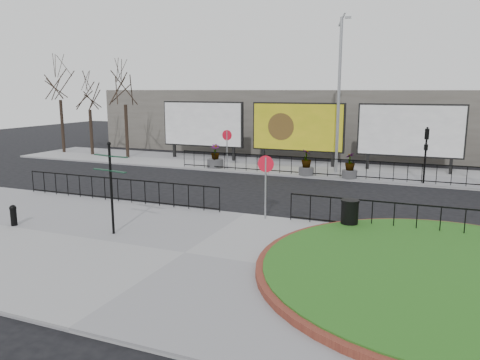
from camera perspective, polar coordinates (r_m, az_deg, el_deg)
The scene contains 25 objects.
ground at distance 19.00m, azimuth 0.64°, elevation -4.44°, with size 90.00×90.00×0.00m, color black.
pavement_near at distance 14.68m, azimuth -6.75°, elevation -8.99°, with size 30.00×10.00×0.12m, color gray.
pavement_far at distance 30.21m, azimuth 9.16°, elevation 1.33°, with size 44.00×6.00×0.12m, color gray.
brick_edge at distance 13.89m, azimuth 24.23°, elevation -10.45°, with size 10.40×10.40×0.18m, color brown.
grass_lawn at distance 13.88m, azimuth 24.24°, elevation -10.37°, with size 10.00×10.00×0.22m, color #1D5015.
railing_near_left at distance 21.51m, azimuth -14.67°, elevation -1.14°, with size 10.00×0.10×1.10m, color black, non-canonical shape.
railing_near_right at distance 17.27m, azimuth 20.75°, elevation -4.46°, with size 9.00×0.10×1.10m, color black, non-canonical shape.
railing_far at distance 27.29m, azimuth 9.91°, elevation 1.57°, with size 18.00×0.10×1.10m, color black, non-canonical shape.
speed_sign_far at distance 29.10m, azimuth -1.59°, elevation 4.79°, with size 0.64×0.07×2.47m.
speed_sign_near at distance 17.87m, azimuth 3.15°, elevation 0.85°, with size 0.64×0.07×2.47m.
billboard_left at distance 33.75m, azimuth -4.57°, elevation 6.78°, with size 6.20×0.31×4.10m.
billboard_mid at distance 31.20m, azimuth 7.03°, elevation 6.39°, with size 6.20×0.31×4.10m.
billboard_right at distance 30.10m, azimuth 20.03°, elevation 5.65°, with size 6.20×0.31×4.10m.
lamp_post at distance 28.50m, azimuth 11.97°, elevation 10.29°, with size 0.74×0.18×9.23m.
signal_pole_a at distance 26.51m, azimuth 21.73°, elevation 3.80°, with size 0.22×0.26×3.00m.
tree_left at distance 35.32m, azimuth -13.77°, elevation 8.35°, with size 2.00×2.00×7.00m, color #2D2119, non-canonical shape.
tree_mid at distance 37.74m, azimuth -17.80°, elevation 7.68°, with size 2.00×2.00×6.20m, color #2D2119, non-canonical shape.
tree_far at distance 39.86m, azimuth -21.01°, elevation 8.57°, with size 2.00×2.00×7.50m, color #2D2119, non-canonical shape.
building_backdrop at distance 39.67m, azimuth 12.67°, elevation 7.03°, with size 40.00×10.00×5.00m, color #635E57.
fingerpost_sign at distance 16.51m, azimuth -15.47°, elevation 0.13°, with size 1.51×0.47×3.22m.
bollard at distance 19.14m, azimuth -25.90°, elevation -3.77°, with size 0.25×0.25×0.78m.
litter_bin at distance 17.17m, azimuth 13.22°, elevation -4.12°, with size 0.66×0.66×1.09m.
planter_a at distance 30.01m, azimuth -3.03°, elevation 2.50°, with size 1.04×1.04×1.51m.
planter_b at distance 27.59m, azimuth 8.09°, elevation 1.89°, with size 0.87×0.87×1.52m.
planter_c at distance 27.09m, azimuth 13.23°, elevation 1.42°, with size 0.86×0.86×1.44m.
Camera 1 is at (6.82, -17.00, 5.06)m, focal length 35.00 mm.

